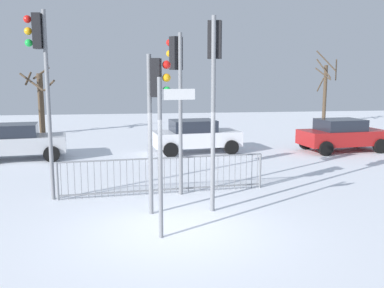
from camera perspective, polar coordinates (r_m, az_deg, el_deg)
ground_plane at (r=9.55m, az=-2.28°, el=-11.43°), size 60.00×60.00×0.00m
traffic_light_mid_left at (r=11.82m, az=-2.10°, el=9.00°), size 0.45×0.48×4.54m
traffic_light_rear_left at (r=10.03m, az=-4.95°, el=6.19°), size 0.56×0.36×3.88m
traffic_light_rear_right at (r=11.90m, az=-19.85°, el=10.28°), size 0.57×0.34×5.07m
traffic_light_foreground_left at (r=10.36m, az=3.05°, el=9.92°), size 0.38×0.55×4.78m
direction_sign_post at (r=8.59m, az=-3.97°, el=-0.85°), size 0.78×0.19×3.35m
pedestrian_guard_railing at (r=12.14m, az=-3.79°, el=-4.23°), size 5.94×0.53×1.07m
car_silver_near at (r=18.47m, az=-22.80°, el=0.35°), size 3.99×2.35×1.47m
car_red_mid at (r=20.17m, az=19.70°, el=1.22°), size 3.95×2.23×1.47m
car_white_far at (r=18.64m, az=0.46°, el=1.14°), size 3.97×2.29×1.47m
bare_tree_left at (r=26.42m, az=-19.91°, el=5.65°), size 1.94×1.95×3.95m
bare_tree_centre at (r=31.61m, az=17.64°, el=6.99°), size 1.91×1.56×5.18m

